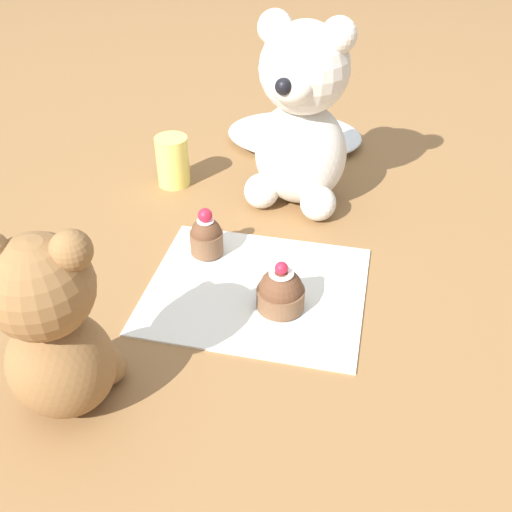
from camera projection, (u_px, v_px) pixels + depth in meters
name	position (u px, v px, depth m)	size (l,w,h in m)	color
ground_plane	(256.00, 290.00, 0.78)	(4.00, 4.00, 0.00)	olive
knitted_placemat	(256.00, 289.00, 0.77)	(0.28, 0.24, 0.01)	silver
tulle_cloth	(294.00, 134.00, 1.11)	(0.25, 0.19, 0.03)	white
teddy_bear_cream	(301.00, 119.00, 0.87)	(0.16, 0.16, 0.29)	silver
teddy_bear_tan	(53.00, 328.00, 0.57)	(0.13, 0.12, 0.22)	olive
cupcake_near_cream_bear	(206.00, 236.00, 0.82)	(0.05, 0.05, 0.07)	brown
cupcake_near_tan_bear	(281.00, 292.00, 0.73)	(0.06, 0.06, 0.07)	brown
juice_glass	(173.00, 161.00, 0.97)	(0.05, 0.05, 0.08)	#EADB66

